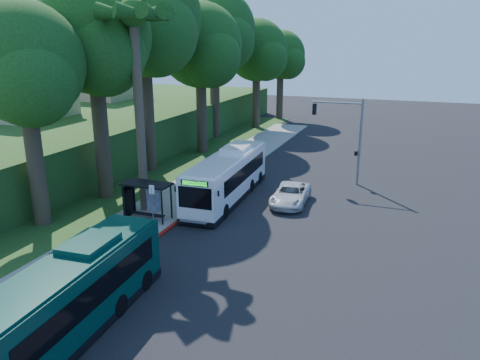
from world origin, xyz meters
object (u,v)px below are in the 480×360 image
at_px(white_bus, 228,176).
at_px(pickup, 291,194).
at_px(bus_shelter, 145,193).
at_px(teal_bus, 65,299).

bearing_deg(white_bus, pickup, 2.97).
height_order(bus_shelter, teal_bus, teal_bus).
bearing_deg(teal_bus, white_bus, 88.35).
bearing_deg(bus_shelter, teal_bus, -72.03).
distance_m(bus_shelter, teal_bus, 12.85).
xyz_separation_m(bus_shelter, teal_bus, (3.96, -12.22, -0.13)).
relative_size(bus_shelter, white_bus, 0.26).
height_order(bus_shelter, pickup, bus_shelter).
bearing_deg(bus_shelter, white_bus, 59.50).
xyz_separation_m(bus_shelter, white_bus, (3.45, 5.86, -0.06)).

